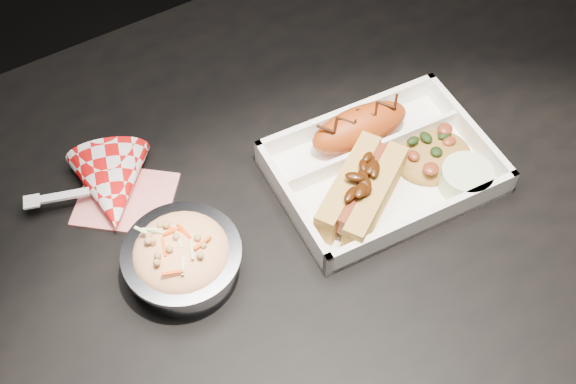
# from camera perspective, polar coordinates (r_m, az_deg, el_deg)

# --- Properties ---
(dining_table) EXTENTS (1.20, 0.80, 0.75)m
(dining_table) POSITION_cam_1_polar(r_m,az_deg,el_deg) (0.91, 0.70, -5.02)
(dining_table) COLOR black
(dining_table) RESTS_ON ground
(food_tray) EXTENTS (0.26, 0.20, 0.04)m
(food_tray) POSITION_cam_1_polar(r_m,az_deg,el_deg) (0.86, 7.40, 1.68)
(food_tray) COLOR white
(food_tray) RESTS_ON dining_table
(fried_pastry) EXTENTS (0.13, 0.06, 0.05)m
(fried_pastry) POSITION_cam_1_polar(r_m,az_deg,el_deg) (0.88, 5.69, 5.13)
(fried_pastry) COLOR #A83F10
(fried_pastry) RESTS_ON food_tray
(hotdog) EXTENTS (0.15, 0.12, 0.06)m
(hotdog) POSITION_cam_1_polar(r_m,az_deg,el_deg) (0.82, 5.85, 0.17)
(hotdog) COLOR #BF9341
(hotdog) RESTS_ON food_tray
(fried_rice_mound) EXTENTS (0.10, 0.09, 0.03)m
(fried_rice_mound) POSITION_cam_1_polar(r_m,az_deg,el_deg) (0.88, 11.52, 3.16)
(fried_rice_mound) COLOR #AD7B32
(fried_rice_mound) RESTS_ON food_tray
(cupcake_liner) EXTENTS (0.06, 0.06, 0.03)m
(cupcake_liner) POSITION_cam_1_polar(r_m,az_deg,el_deg) (0.86, 13.88, 1.00)
(cupcake_liner) COLOR beige
(cupcake_liner) RESTS_ON food_tray
(foil_coleslaw_cup) EXTENTS (0.13, 0.13, 0.07)m
(foil_coleslaw_cup) POSITION_cam_1_polar(r_m,az_deg,el_deg) (0.78, -8.35, -5.09)
(foil_coleslaw_cup) COLOR silver
(foil_coleslaw_cup) RESTS_ON dining_table
(napkin_fork) EXTENTS (0.18, 0.15, 0.10)m
(napkin_fork) POSITION_cam_1_polar(r_m,az_deg,el_deg) (0.86, -13.72, 0.21)
(napkin_fork) COLOR red
(napkin_fork) RESTS_ON dining_table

